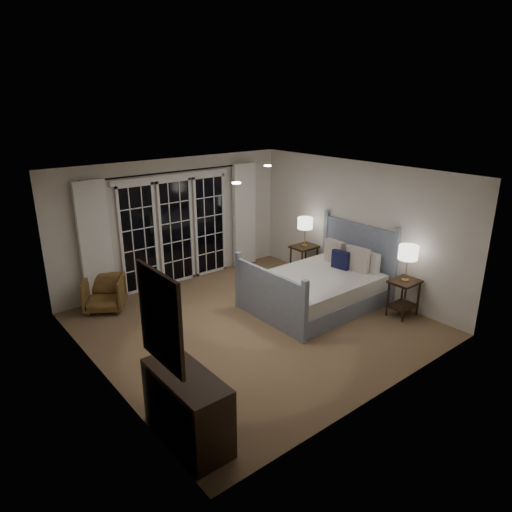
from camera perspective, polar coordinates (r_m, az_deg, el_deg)
floor at (r=7.70m, az=-0.37°, el=-8.53°), size 5.00×5.00×0.00m
ceiling at (r=6.90m, az=-0.41°, el=10.19°), size 5.00×5.00×0.00m
wall_left at (r=6.08m, az=-19.24°, el=-4.48°), size 0.02×5.00×2.50m
wall_right at (r=8.90m, az=12.33°, el=3.57°), size 0.02×5.00×2.50m
wall_back at (r=9.21m, az=-10.15°, el=4.22°), size 5.00×0.02×2.50m
wall_front at (r=5.60m, az=15.82°, el=-6.13°), size 5.00×0.02×2.50m
french_doors at (r=9.22m, az=-9.96°, el=3.21°), size 2.50×0.04×2.20m
curtain_rod at (r=8.92m, az=-10.20°, el=10.31°), size 3.50×0.03×0.03m
curtain_left at (r=8.49m, az=-19.45°, el=1.44°), size 0.55×0.10×2.25m
curtain_right at (r=10.01m, az=-1.48°, el=5.11°), size 0.55×0.10×2.25m
downlight_a at (r=7.86m, az=1.47°, el=11.21°), size 0.12×0.12×0.01m
downlight_b at (r=6.23m, az=-2.47°, el=9.10°), size 0.12×0.12×0.01m
bed at (r=8.34m, az=7.82°, el=-3.89°), size 2.30×1.66×1.35m
nightstand_left at (r=8.21m, az=17.98°, el=-4.36°), size 0.50×0.40×0.65m
nightstand_right at (r=9.56m, az=6.01°, el=-0.03°), size 0.52×0.42×0.68m
lamp_left at (r=7.97m, az=18.50°, el=0.38°), size 0.32×0.32×0.62m
lamp_right at (r=9.36m, az=6.16°, el=4.07°), size 0.31×0.31×0.60m
armchair at (r=8.52m, az=-18.40°, el=-4.47°), size 0.91×0.92×0.61m
dresser at (r=5.25m, az=-8.59°, el=-18.14°), size 0.49×1.16×0.82m
mirror at (r=4.56m, az=-11.88°, el=-7.65°), size 0.05×0.85×1.00m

